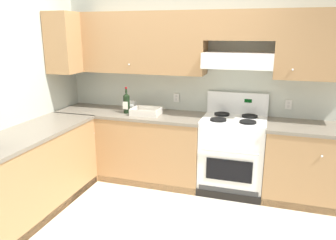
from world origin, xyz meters
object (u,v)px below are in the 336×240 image
wine_bottle (127,103)px  stove (232,154)px  bowl (146,112)px  paper_towel_roll (131,105)px

wine_bottle → stove: bearing=2.7°
stove → wine_bottle: (-1.38, -0.06, 0.57)m
bowl → wine_bottle: bearing=-178.0°
bowl → paper_towel_roll: (-0.28, 0.16, 0.04)m
stove → paper_towel_roll: (-1.39, 0.10, 0.50)m
bowl → paper_towel_roll: bearing=150.5°
wine_bottle → bowl: 0.29m
wine_bottle → paper_towel_roll: (-0.01, 0.17, -0.07)m
stove → bowl: bearing=-177.1°
stove → paper_towel_roll: stove is taller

